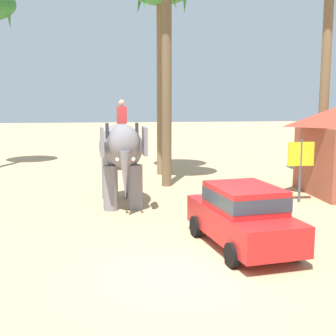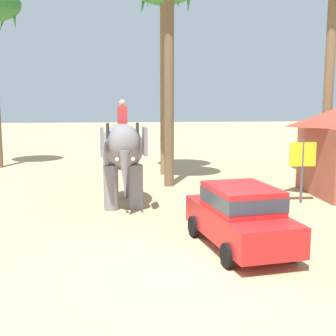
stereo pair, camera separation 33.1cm
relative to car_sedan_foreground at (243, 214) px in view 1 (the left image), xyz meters
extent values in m
plane|color=tan|center=(-1.75, -1.52, -0.93)|extent=(120.00, 120.00, 0.00)
cube|color=red|center=(-0.01, 0.04, -0.25)|extent=(2.37, 4.33, 0.76)
cube|color=red|center=(0.01, -0.06, 0.45)|extent=(1.89, 2.33, 0.64)
cube|color=#2D3842|center=(0.01, -0.06, 0.45)|extent=(1.92, 2.36, 0.35)
cylinder|color=black|center=(-1.06, 1.14, -0.63)|extent=(0.28, 0.62, 0.60)
cylinder|color=black|center=(0.62, 1.43, -0.63)|extent=(0.28, 0.62, 0.60)
cylinder|color=black|center=(-0.63, -1.36, -0.63)|extent=(0.28, 0.62, 0.60)
cylinder|color=black|center=(1.05, -1.07, -0.63)|extent=(0.28, 0.62, 0.60)
ellipsoid|color=slate|center=(-3.12, 5.55, 1.22)|extent=(1.75, 3.17, 1.70)
cylinder|color=slate|center=(-2.64, 4.65, -0.13)|extent=(0.52, 0.52, 1.60)
cylinder|color=slate|center=(-3.51, 4.60, -0.13)|extent=(0.52, 0.52, 1.60)
cylinder|color=slate|center=(-2.73, 6.50, -0.13)|extent=(0.52, 0.52, 1.60)
cylinder|color=slate|center=(-3.61, 6.46, -0.13)|extent=(0.52, 0.52, 1.60)
ellipsoid|color=slate|center=(-3.04, 3.93, 1.52)|extent=(1.15, 1.05, 1.20)
cube|color=slate|center=(-2.33, 4.06, 1.57)|extent=(0.16, 0.80, 0.96)
cube|color=slate|center=(-3.76, 3.99, 1.57)|extent=(0.16, 0.80, 0.96)
cone|color=slate|center=(-3.02, 3.48, 0.52)|extent=(0.38, 0.38, 1.60)
cone|color=beige|center=(-2.76, 3.54, 1.02)|extent=(0.15, 0.57, 0.21)
cone|color=beige|center=(-3.28, 3.52, 1.02)|extent=(0.15, 0.57, 0.21)
cube|color=red|center=(-3.08, 4.70, 2.42)|extent=(0.35, 0.26, 0.60)
sphere|color=tan|center=(-3.08, 4.70, 2.84)|extent=(0.22, 0.22, 0.22)
cylinder|color=#333338|center=(-2.56, 4.73, 1.87)|extent=(0.12, 0.12, 0.55)
cylinder|color=#333338|center=(-3.60, 4.68, 1.87)|extent=(0.12, 0.12, 0.55)
cone|color=#286B2D|center=(-8.87, 15.04, 7.43)|extent=(0.40, 0.92, 1.64)
cylinder|color=brown|center=(6.27, 9.05, 4.03)|extent=(0.44, 0.44, 9.92)
cylinder|color=brown|center=(-0.99, 11.97, 3.62)|extent=(0.43, 0.43, 9.10)
cone|color=#337A38|center=(-0.62, 13.11, 7.87)|extent=(0.91, 0.57, 1.67)
cylinder|color=brown|center=(-1.05, 8.83, 3.87)|extent=(0.44, 0.44, 9.59)
cylinder|color=#4C4C51|center=(3.61, 5.04, 0.27)|extent=(0.10, 0.10, 2.40)
cube|color=yellow|center=(3.61, 5.04, 0.92)|extent=(1.00, 0.08, 0.90)
camera|label=1|loc=(-3.33, -11.70, 3.11)|focal=49.97mm
camera|label=2|loc=(-3.00, -11.73, 3.11)|focal=49.97mm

